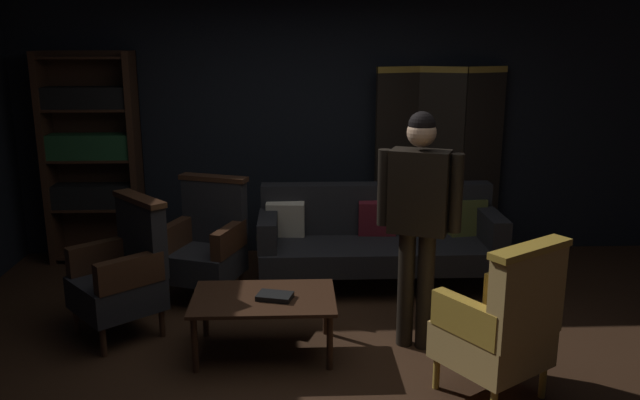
# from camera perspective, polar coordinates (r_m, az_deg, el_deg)

# --- Properties ---
(ground_plane) EXTENTS (10.00, 10.00, 0.00)m
(ground_plane) POSITION_cam_1_polar(r_m,az_deg,el_deg) (4.64, 0.41, -13.95)
(ground_plane) COLOR #331E11
(back_wall) EXTENTS (7.20, 0.10, 2.80)m
(back_wall) POSITION_cam_1_polar(r_m,az_deg,el_deg) (6.58, -0.59, 7.37)
(back_wall) COLOR black
(back_wall) RESTS_ON ground_plane
(folding_screen) EXTENTS (1.30, 0.21, 1.90)m
(folding_screen) POSITION_cam_1_polar(r_m,az_deg,el_deg) (6.58, 10.41, 3.47)
(folding_screen) COLOR black
(folding_screen) RESTS_ON ground_plane
(bookshelf) EXTENTS (0.90, 0.32, 2.05)m
(bookshelf) POSITION_cam_1_polar(r_m,az_deg,el_deg) (6.67, -19.36, 3.79)
(bookshelf) COLOR #382114
(bookshelf) RESTS_ON ground_plane
(velvet_couch) EXTENTS (2.12, 0.78, 0.88)m
(velvet_couch) POSITION_cam_1_polar(r_m,az_deg,el_deg) (5.85, 5.14, -3.07)
(velvet_couch) COLOR #382114
(velvet_couch) RESTS_ON ground_plane
(coffee_table) EXTENTS (1.00, 0.64, 0.42)m
(coffee_table) POSITION_cam_1_polar(r_m,az_deg,el_deg) (4.62, -4.96, -8.97)
(coffee_table) COLOR #382114
(coffee_table) RESTS_ON ground_plane
(armchair_gilt_accent) EXTENTS (0.80, 0.80, 1.04)m
(armchair_gilt_accent) POSITION_cam_1_polar(r_m,az_deg,el_deg) (4.16, 15.64, -10.50)
(armchair_gilt_accent) COLOR #B78E33
(armchair_gilt_accent) RESTS_ON ground_plane
(armchair_wing_left) EXTENTS (0.81, 0.81, 1.04)m
(armchair_wing_left) POSITION_cam_1_polar(r_m,az_deg,el_deg) (5.06, -16.84, -6.06)
(armchair_wing_left) COLOR #382114
(armchair_wing_left) RESTS_ON ground_plane
(armchair_wing_right) EXTENTS (0.74, 0.74, 1.04)m
(armchair_wing_right) POSITION_cam_1_polar(r_m,az_deg,el_deg) (5.56, -9.89, -3.78)
(armchair_wing_right) COLOR #382114
(armchair_wing_right) RESTS_ON ground_plane
(standing_figure) EXTENTS (0.55, 0.35, 1.70)m
(standing_figure) POSITION_cam_1_polar(r_m,az_deg,el_deg) (4.53, 8.65, -0.82)
(standing_figure) COLOR black
(standing_figure) RESTS_ON ground_plane
(potted_plant) EXTENTS (0.46, 0.46, 0.76)m
(potted_plant) POSITION_cam_1_polar(r_m,az_deg,el_deg) (6.32, -8.84, -2.07)
(potted_plant) COLOR brown
(potted_plant) RESTS_ON ground_plane
(book_black_cloth) EXTENTS (0.27, 0.22, 0.04)m
(book_black_cloth) POSITION_cam_1_polar(r_m,az_deg,el_deg) (4.56, -3.99, -8.42)
(book_black_cloth) COLOR black
(book_black_cloth) RESTS_ON coffee_table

